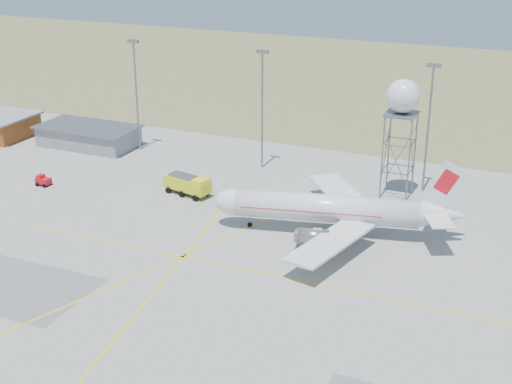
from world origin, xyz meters
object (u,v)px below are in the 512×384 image
at_px(airliner_main, 330,209).
at_px(fire_truck, 188,186).
at_px(baggage_tug, 43,181).
at_px(radar_tower, 400,132).

xyz_separation_m(airliner_main, fire_truck, (-24.82, 4.77, -2.04)).
distance_m(airliner_main, fire_truck, 25.36).
height_order(airliner_main, baggage_tug, airliner_main).
relative_size(airliner_main, baggage_tug, 14.53).
relative_size(fire_truck, baggage_tug, 3.57).
distance_m(radar_tower, fire_truck, 33.84).
bearing_deg(airliner_main, baggage_tug, -11.68).
bearing_deg(baggage_tug, airliner_main, 2.84).
xyz_separation_m(fire_truck, baggage_tug, (-23.69, -5.91, -0.86)).
height_order(radar_tower, fire_truck, radar_tower).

